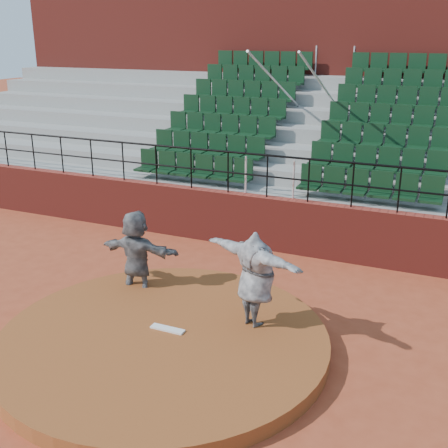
# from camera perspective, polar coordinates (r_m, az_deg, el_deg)

# --- Properties ---
(ground) EXTENTS (90.00, 90.00, 0.00)m
(ground) POSITION_cam_1_polar(r_m,az_deg,el_deg) (9.68, -6.15, -12.32)
(ground) COLOR #A54225
(ground) RESTS_ON ground
(pitchers_mound) EXTENTS (5.50, 5.50, 0.25)m
(pitchers_mound) POSITION_cam_1_polar(r_m,az_deg,el_deg) (9.61, -6.18, -11.68)
(pitchers_mound) COLOR brown
(pitchers_mound) RESTS_ON ground
(pitching_rubber) EXTENTS (0.60, 0.15, 0.03)m
(pitching_rubber) POSITION_cam_1_polar(r_m,az_deg,el_deg) (9.66, -5.76, -10.56)
(pitching_rubber) COLOR white
(pitching_rubber) RESTS_ON pitchers_mound
(boundary_wall) EXTENTS (24.00, 0.30, 1.30)m
(boundary_wall) POSITION_cam_1_polar(r_m,az_deg,el_deg) (13.55, 4.29, 0.13)
(boundary_wall) COLOR maroon
(boundary_wall) RESTS_ON ground
(wall_railing) EXTENTS (24.04, 0.05, 1.03)m
(wall_railing) POSITION_cam_1_polar(r_m,az_deg,el_deg) (13.18, 4.43, 5.82)
(wall_railing) COLOR black
(wall_railing) RESTS_ON boundary_wall
(seating_deck) EXTENTS (24.00, 5.97, 4.63)m
(seating_deck) POSITION_cam_1_polar(r_m,az_deg,el_deg) (16.70, 8.63, 6.39)
(seating_deck) COLOR gray
(seating_deck) RESTS_ON ground
(press_box_facade) EXTENTS (24.00, 3.00, 7.10)m
(press_box_facade) POSITION_cam_1_polar(r_m,az_deg,el_deg) (20.22, 12.06, 14.39)
(press_box_facade) COLOR maroon
(press_box_facade) RESTS_ON ground
(pitcher) EXTENTS (2.13, 1.31, 1.68)m
(pitcher) POSITION_cam_1_polar(r_m,az_deg,el_deg) (9.43, 3.22, -5.59)
(pitcher) COLOR black
(pitcher) RESTS_ON pitchers_mound
(fielder) EXTENTS (1.67, 0.60, 1.78)m
(fielder) POSITION_cam_1_polar(r_m,az_deg,el_deg) (11.10, -8.86, -3.07)
(fielder) COLOR black
(fielder) RESTS_ON ground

